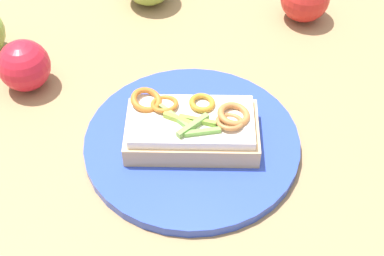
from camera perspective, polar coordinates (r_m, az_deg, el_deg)
ground_plane at (r=0.70m, az=0.00°, el=-1.87°), size 2.00×2.00×0.00m
plate at (r=0.69m, az=0.00°, el=-1.51°), size 0.26×0.26×0.01m
sandwich at (r=0.67m, az=0.02°, el=0.04°), size 0.17×0.17×0.05m
apple_0 at (r=0.78m, az=-16.49°, el=6.03°), size 0.10×0.10×0.07m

